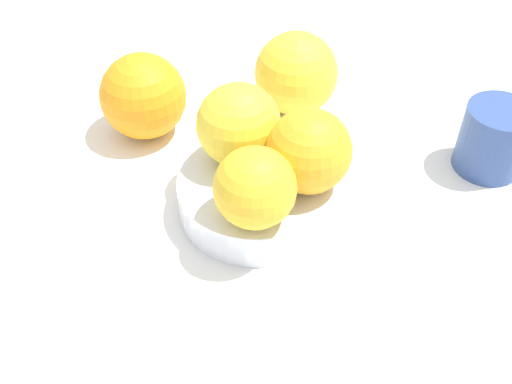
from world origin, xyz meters
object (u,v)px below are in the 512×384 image
orange_loose_0 (143,96)px  orange_loose_1 (296,74)px  fruit_bowl (256,196)px  orange_in_bowl_2 (255,188)px  orange_in_bowl_0 (240,125)px  orange_in_bowl_1 (309,151)px  ceramic_cup (494,139)px

orange_loose_0 → orange_loose_1: (15.67, -3.22, 0.06)cm
orange_loose_0 → fruit_bowl: bearing=-71.9°
fruit_bowl → orange_in_bowl_2: bearing=-117.3°
orange_loose_0 → orange_in_bowl_0: bearing=-66.7°
orange_in_bowl_1 → orange_in_bowl_2: size_ratio=1.08×
orange_in_bowl_0 → orange_loose_0: bearing=113.3°
orange_in_bowl_0 → ceramic_cup: orange_in_bowl_0 is taller
orange_in_bowl_1 → orange_loose_1: orange_in_bowl_1 is taller
orange_in_bowl_0 → orange_in_bowl_1: bearing=-57.3°
orange_loose_0 → ceramic_cup: orange_loose_0 is taller
orange_in_bowl_1 → orange_loose_0: 19.84cm
orange_in_bowl_1 → ceramic_cup: orange_in_bowl_1 is taller
orange_in_bowl_0 → orange_loose_1: size_ratio=0.84×
orange_loose_0 → ceramic_cup: 34.19cm
fruit_bowl → orange_loose_1: bearing=48.7°
orange_in_bowl_1 → ceramic_cup: bearing=-7.0°
ceramic_cup → orange_in_bowl_2: bearing=178.6°
orange_loose_0 → orange_loose_1: 16.00cm
fruit_bowl → ceramic_cup: ceramic_cup is taller
fruit_bowl → orange_in_bowl_1: (3.75, -2.25, 5.45)cm
orange_loose_1 → orange_in_bowl_2: bearing=-128.3°
orange_loose_0 → orange_loose_1: bearing=-11.6°
orange_loose_1 → ceramic_cup: (12.11, -16.68, -1.07)cm
fruit_bowl → orange_in_bowl_1: orange_in_bowl_1 is taller
fruit_bowl → ceramic_cup: 23.28cm
fruit_bowl → ceramic_cup: bearing=-11.4°
ceramic_cup → fruit_bowl: bearing=168.6°
fruit_bowl → orange_loose_0: orange_loose_0 is taller
orange_in_bowl_1 → orange_in_bowl_0: bearing=122.7°
orange_in_bowl_0 → orange_loose_1: 13.95cm
orange_loose_1 → orange_in_bowl_1: bearing=-115.7°
fruit_bowl → orange_loose_0: 16.34cm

